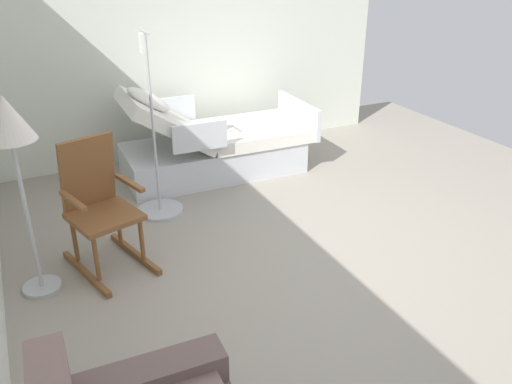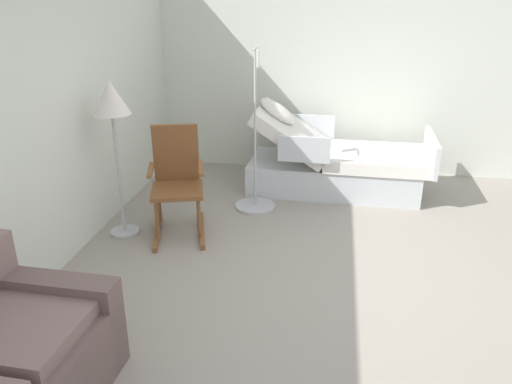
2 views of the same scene
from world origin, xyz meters
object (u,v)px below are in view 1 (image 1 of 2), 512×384
(hospital_bed, at_px, (213,146))
(iv_pole, at_px, (158,188))
(floor_lamp, at_px, (10,133))
(rocking_chair, at_px, (99,207))

(hospital_bed, relative_size, iv_pole, 1.23)
(hospital_bed, bearing_deg, floor_lamp, 126.94)
(iv_pole, bearing_deg, hospital_bed, -51.30)
(rocking_chair, height_order, iv_pole, iv_pole)
(rocking_chair, bearing_deg, floor_lamp, 106.58)
(floor_lamp, bearing_deg, iv_pole, -54.37)
(rocking_chair, distance_m, iv_pole, 0.97)
(hospital_bed, distance_m, rocking_chair, 2.00)
(hospital_bed, xyz_separation_m, floor_lamp, (-1.49, 1.98, 0.92))
(rocking_chair, relative_size, iv_pole, 0.62)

